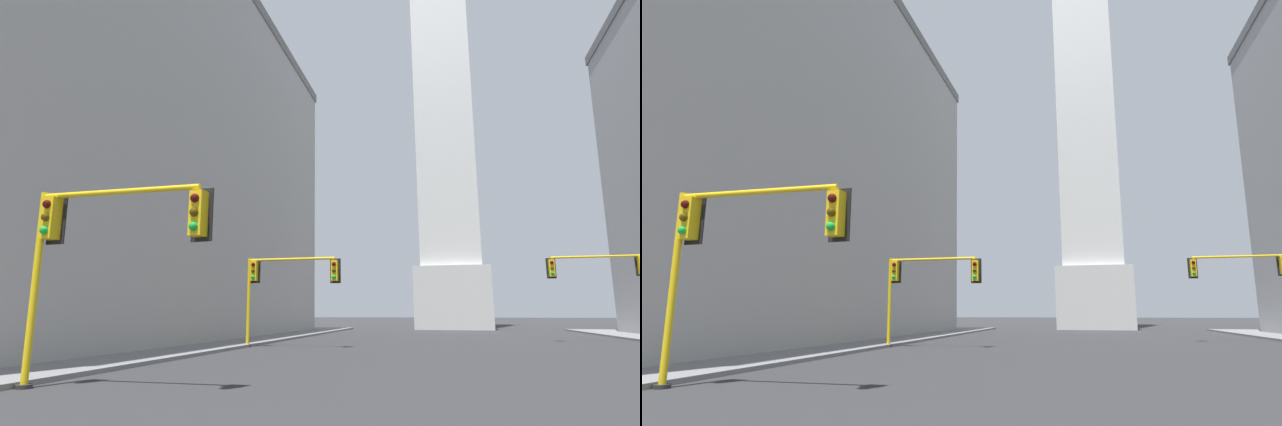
% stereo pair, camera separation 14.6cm
% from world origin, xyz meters
% --- Properties ---
extents(sidewalk_left, '(5.00, 69.15, 0.15)m').
position_xyz_m(sidewalk_left, '(-13.69, 20.74, 0.07)').
color(sidewalk_left, slate).
rests_on(sidewalk_left, ground_plane).
extents(building_left, '(22.38, 47.19, 26.60)m').
position_xyz_m(building_left, '(-25.39, 26.03, 13.31)').
color(building_left, '#B2AFAA').
rests_on(building_left, ground_plane).
extents(obelisk, '(8.33, 8.33, 67.97)m').
position_xyz_m(obelisk, '(0.00, 57.62, 32.33)').
color(obelisk, silver).
rests_on(obelisk, ground_plane).
extents(traffic_light_near_left, '(4.98, 0.52, 4.94)m').
position_xyz_m(traffic_light_near_left, '(-9.32, 7.93, 3.76)').
color(traffic_light_near_left, yellow).
rests_on(traffic_light_near_left, ground_plane).
extents(traffic_light_mid_right, '(5.95, 0.50, 5.43)m').
position_xyz_m(traffic_light_mid_right, '(9.40, 32.06, 4.17)').
color(traffic_light_mid_right, yellow).
rests_on(traffic_light_mid_right, ground_plane).
extents(traffic_light_mid_left, '(5.35, 0.50, 4.81)m').
position_xyz_m(traffic_light_mid_left, '(-9.52, 23.34, 3.67)').
color(traffic_light_mid_left, yellow).
rests_on(traffic_light_mid_left, ground_plane).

